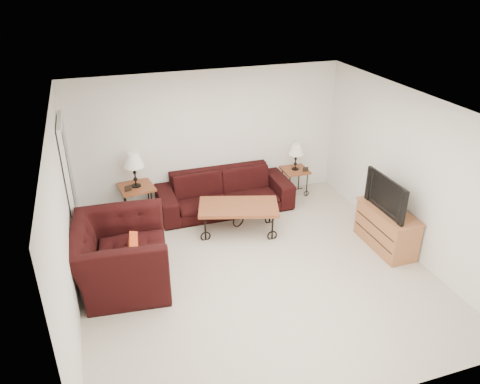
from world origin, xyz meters
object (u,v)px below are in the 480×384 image
Objects in this scene: side_table_left at (138,202)px; side_table_right at (294,182)px; armchair at (121,255)px; tv_stand at (386,229)px; lamp_left at (134,170)px; sofa at (225,192)px; backpack at (276,194)px; coffee_table at (239,218)px; television at (391,194)px; lamp_right at (296,157)px.

side_table_left reaches higher than side_table_right.
tv_stand is at bearing -88.94° from armchair.
side_table_right is 3.12m from lamp_left.
sofa is 1.68m from lamp_left.
backpack is (-0.53, -0.32, -0.03)m from side_table_right.
coffee_table is 2.80× the size of backpack.
side_table_left is 0.43× the size of armchair.
armchair is 1.31× the size of tv_stand.
side_table_left is 1.33× the size of backpack.
side_table_right is 2.39m from television.
sofa reaches higher than side_table_left.
side_table_left is at bearing -121.35° from television.
side_table_left is 1.19× the size of lamp_right.
armchair is (-0.45, -1.85, -0.47)m from lamp_left.
lamp_left reaches higher than coffee_table.
side_table_right is at bearing 0.00° from lamp_left.
side_table_right is at bearing -56.05° from armchair.
armchair is (-3.50, -1.85, -0.32)m from lamp_right.
lamp_right is 1.89m from coffee_table.
television is (4.08, -0.36, 0.48)m from armchair.
lamp_right reaches higher than sofa.
lamp_right is 0.83m from backpack.
armchair reaches higher than sofa.
lamp_left is 0.47× the size of coffee_table.
television is (2.08, -1.20, 0.71)m from coffee_table.
armchair is at bearing 174.93° from tv_stand.
side_table_left is 0.63× the size of television.
armchair reaches higher than tv_stand.
tv_stand is at bearing -29.78° from coffee_table.
side_table_left is (-1.56, 0.18, -0.04)m from sofa.
side_table_right is at bearing 54.31° from backpack.
sofa reaches higher than backpack.
lamp_left is at bearing 148.79° from tv_stand.
television is at bearing -30.01° from coffee_table.
side_table_right is 0.53× the size of television.
sofa is 2.62m from armchair.
side_table_left is 1.86m from coffee_table.
sofa is 2.92m from tv_stand.
side_table_right is 1.00× the size of lamp_right.
sofa is 2.96m from television.
sofa is 5.19× the size of backpack.
armchair is at bearing -103.79° from lamp_left.
lamp_left reaches higher than lamp_right.
lamp_right is at bearing 105.21° from tv_stand.
coffee_table is 1.19m from backpack.
lamp_right reaches higher than armchair.
tv_stand is (3.65, -2.21, 0.02)m from side_table_left.
side_table_right is 2.29m from tv_stand.
sofa reaches higher than coffee_table.
tv_stand reaches higher than side_table_right.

